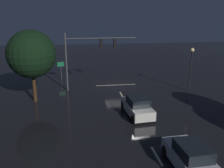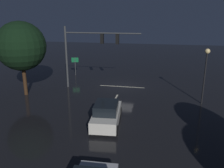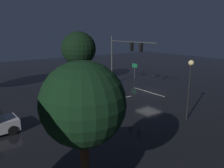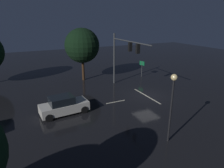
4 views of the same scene
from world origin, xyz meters
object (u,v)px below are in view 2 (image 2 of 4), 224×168
object	(u,v)px
street_lamp_left_kerb	(206,66)
car_approaching	(107,114)
traffic_signal_assembly	(89,46)
route_sign	(75,62)
tree_right_near	(21,46)

from	to	relation	value
street_lamp_left_kerb	car_approaching	bearing A→B (deg)	37.26
car_approaching	street_lamp_left_kerb	size ratio (longest dim) A/B	0.90
traffic_signal_assembly	route_sign	world-z (taller)	traffic_signal_assembly
car_approaching	route_sign	world-z (taller)	route_sign
traffic_signal_assembly	car_approaching	distance (m)	9.75
car_approaching	street_lamp_left_kerb	bearing A→B (deg)	-142.74
street_lamp_left_kerb	route_sign	bearing A→B (deg)	-27.06
street_lamp_left_kerb	traffic_signal_assembly	bearing A→B (deg)	-12.50
route_sign	tree_right_near	xyz separation A→B (m)	(2.23, 8.34, 3.10)
traffic_signal_assembly	tree_right_near	bearing A→B (deg)	29.98
traffic_signal_assembly	route_sign	xyz separation A→B (m)	(3.51, -5.03, -2.86)
traffic_signal_assembly	street_lamp_left_kerb	world-z (taller)	traffic_signal_assembly
traffic_signal_assembly	route_sign	bearing A→B (deg)	-55.08
traffic_signal_assembly	tree_right_near	xyz separation A→B (m)	(5.74, 3.31, 0.24)
route_sign	traffic_signal_assembly	bearing A→B (deg)	124.92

